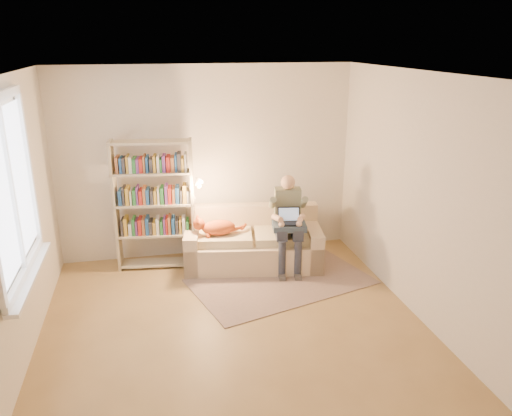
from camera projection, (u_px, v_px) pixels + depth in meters
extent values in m
plane|color=olive|center=(238.00, 337.00, 5.11)|extent=(4.50, 4.50, 0.00)
cube|color=white|center=(234.00, 75.00, 4.27)|extent=(4.00, 4.50, 0.02)
cube|color=silver|center=(8.00, 235.00, 4.28)|extent=(0.02, 4.50, 2.60)
cube|color=silver|center=(429.00, 204.00, 5.10)|extent=(0.02, 4.50, 2.60)
cube|color=silver|center=(207.00, 163.00, 6.77)|extent=(4.00, 0.02, 2.60)
cube|color=silver|center=(313.00, 361.00, 2.61)|extent=(4.00, 0.02, 2.60)
plane|color=white|center=(10.00, 189.00, 4.36)|extent=(0.00, 1.50, 1.50)
cube|color=white|center=(25.00, 271.00, 4.62)|extent=(0.05, 1.50, 0.08)
cube|color=white|center=(12.00, 189.00, 4.36)|extent=(0.04, 0.05, 1.50)
cube|color=white|center=(31.00, 275.00, 4.64)|extent=(0.12, 1.52, 0.04)
cube|color=beige|center=(253.00, 252.00, 6.68)|extent=(1.89, 1.09, 0.37)
cube|color=beige|center=(252.00, 218.00, 6.86)|extent=(1.79, 0.47, 0.38)
cube|color=beige|center=(193.00, 248.00, 6.62)|extent=(0.31, 0.82, 0.53)
cube|color=beige|center=(313.00, 245.00, 6.69)|extent=(0.31, 0.82, 0.53)
cube|color=beige|center=(223.00, 237.00, 6.54)|extent=(0.84, 0.65, 0.11)
cube|color=beige|center=(284.00, 236.00, 6.58)|extent=(0.84, 0.65, 0.11)
cube|color=gray|center=(287.00, 205.00, 6.51)|extent=(0.36, 0.24, 0.46)
sphere|color=tan|center=(288.00, 182.00, 6.39)|extent=(0.18, 0.18, 0.18)
cube|color=#2F3442|center=(281.00, 231.00, 6.39)|extent=(0.20, 0.40, 0.14)
cube|color=#2F3442|center=(297.00, 231.00, 6.40)|extent=(0.20, 0.40, 0.14)
cylinder|color=#2F3442|center=(282.00, 259.00, 6.31)|extent=(0.10, 0.10, 0.50)
cylinder|color=#2F3442|center=(298.00, 259.00, 6.32)|extent=(0.10, 0.10, 0.50)
ellipsoid|color=orange|center=(223.00, 227.00, 6.47)|extent=(0.47, 0.30, 0.20)
sphere|color=orange|center=(203.00, 224.00, 6.40)|extent=(0.15, 0.15, 0.15)
cylinder|color=orange|center=(240.00, 228.00, 6.54)|extent=(0.22, 0.08, 0.06)
cube|color=#2B3C4C|center=(283.00, 225.00, 6.36)|extent=(0.47, 0.41, 0.08)
cube|color=black|center=(284.00, 223.00, 6.31)|extent=(0.31, 0.24, 0.02)
cube|color=black|center=(283.00, 214.00, 6.37)|extent=(0.29, 0.12, 0.18)
plane|color=#8CA5CC|center=(283.00, 214.00, 6.37)|extent=(0.27, 0.13, 0.24)
cube|color=#BBAF8D|center=(116.00, 207.00, 6.39)|extent=(0.07, 0.26, 1.71)
cube|color=#BBAF8D|center=(193.00, 204.00, 6.49)|extent=(0.07, 0.26, 1.71)
cube|color=#BBAF8D|center=(158.00, 263.00, 6.70)|extent=(1.04, 0.38, 0.03)
cube|color=#BBAF8D|center=(156.00, 234.00, 6.57)|extent=(1.04, 0.38, 0.03)
cube|color=#BBAF8D|center=(154.00, 204.00, 6.43)|extent=(1.04, 0.38, 0.03)
cube|color=#BBAF8D|center=(152.00, 172.00, 6.30)|extent=(1.04, 0.38, 0.03)
cube|color=#BBAF8D|center=(150.00, 142.00, 6.17)|extent=(1.04, 0.38, 0.03)
cube|color=silver|center=(156.00, 226.00, 6.53)|extent=(0.89, 0.31, 0.20)
cube|color=#267233|center=(154.00, 195.00, 6.40)|extent=(0.89, 0.31, 0.20)
cube|color=#66337F|center=(152.00, 163.00, 6.26)|extent=(0.89, 0.31, 0.20)
cylinder|color=beige|center=(187.00, 200.00, 6.46)|extent=(0.09, 0.09, 0.04)
cone|color=beige|center=(197.00, 183.00, 6.29)|extent=(0.13, 0.15, 0.14)
cube|color=gray|center=(281.00, 281.00, 6.27)|extent=(2.43, 1.83, 0.01)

